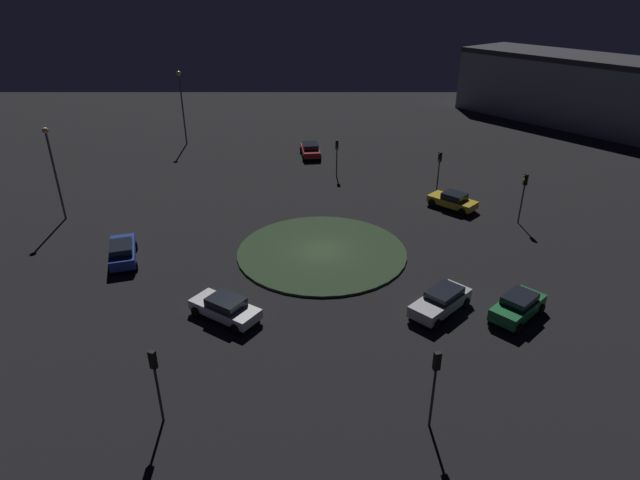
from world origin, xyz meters
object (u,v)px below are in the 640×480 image
car_silver (439,301)px  streetlamp_northwest (179,97)px  traffic_light_east (522,189)px  traffic_light_southwest (154,372)px  car_green (516,305)px  car_white (223,308)px  car_yellow (451,200)px  traffic_light_northeast (437,163)px  store_building (587,91)px  traffic_light_north (335,151)px  traffic_light_south (433,374)px  car_red (308,150)px  streetlamp_west (50,162)px  car_blue (120,252)px

car_silver → streetlamp_northwest: size_ratio=0.51×
traffic_light_east → traffic_light_southwest: (-23.72, -21.91, -0.18)m
car_green → streetlamp_northwest: streetlamp_northwest is taller
car_white → car_yellow: bearing=-102.2°
traffic_light_northeast → store_building: size_ratio=0.11×
car_white → car_yellow: car_yellow is taller
streetlamp_northwest → car_green: bearing=-52.6°
traffic_light_north → traffic_light_northeast: bearing=72.4°
traffic_light_south → traffic_light_northeast: 30.38m
car_green → car_red: bearing=-112.3°
traffic_light_east → streetlamp_west: bearing=-19.4°
car_green → store_building: size_ratio=0.12×
car_green → store_building: 52.48m
streetlamp_west → car_silver: bearing=-25.6°
traffic_light_northeast → streetlamp_west: size_ratio=0.48×
car_silver → car_yellow: (4.32, 16.05, 0.01)m
car_red → traffic_light_southwest: traffic_light_southwest is taller
car_white → streetlamp_west: size_ratio=0.59×
traffic_light_east → streetlamp_northwest: 40.26m
traffic_light_southwest → streetlamp_west: 26.99m
car_yellow → streetlamp_west: 33.59m
car_white → streetlamp_west: (-15.92, 14.56, 4.26)m
car_red → streetlamp_west: size_ratio=0.57×
traffic_light_northeast → car_yellow: bearing=46.8°
store_building → car_yellow: bearing=101.7°
car_red → traffic_light_south: size_ratio=1.06×
traffic_light_south → traffic_light_east: (11.49, 22.20, 0.06)m
car_silver → streetlamp_west: bearing=-71.0°
car_red → car_blue: car_blue is taller
store_building → traffic_light_southwest: bearing=102.9°
traffic_light_east → traffic_light_northeast: 9.21m
car_blue → streetlamp_west: size_ratio=0.62×
car_red → traffic_light_north: (2.79, -6.58, 1.88)m
traffic_light_southwest → streetlamp_west: size_ratio=0.51×
streetlamp_northwest → store_building: store_building is taller
streetlamp_west → car_white: bearing=-42.5°
traffic_light_east → streetlamp_northwest: size_ratio=0.49×
traffic_light_southwest → traffic_light_northeast: 34.74m
traffic_light_south → streetlamp_west: streetlamp_west is taller
car_green → car_yellow: car_green is taller
traffic_light_east → traffic_light_north: 18.76m
car_yellow → traffic_light_east: (4.81, -3.04, 2.26)m
car_blue → streetlamp_northwest: streetlamp_northwest is taller
car_red → traffic_light_northeast: size_ratio=1.18×
car_silver → store_building: 54.18m
car_green → traffic_light_east: (4.67, 13.64, 2.22)m
car_red → car_yellow: car_red is taller
traffic_light_south → traffic_light_southwest: (-12.23, 0.29, -0.12)m
traffic_light_east → car_blue: bearing=-5.8°
streetlamp_west → car_yellow: bearing=3.8°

